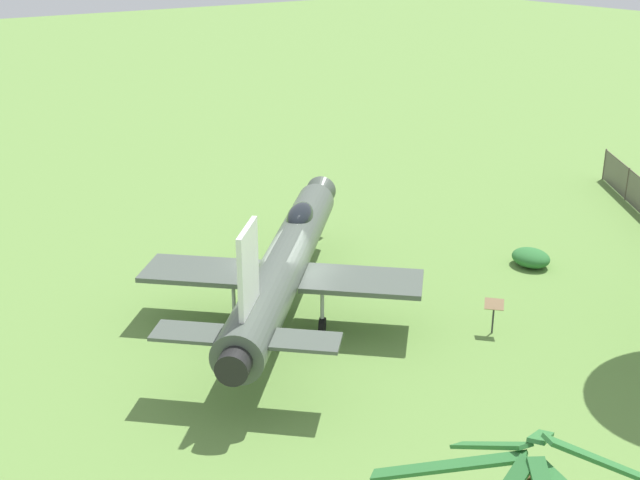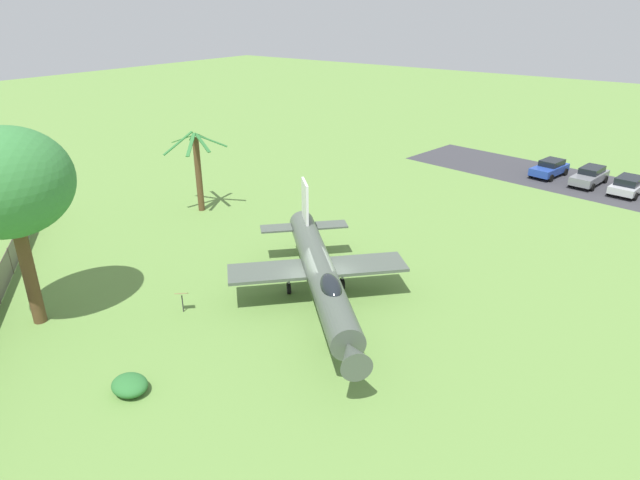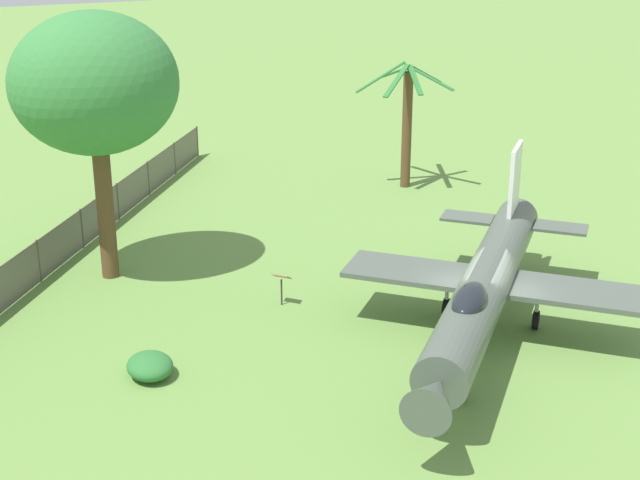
% 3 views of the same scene
% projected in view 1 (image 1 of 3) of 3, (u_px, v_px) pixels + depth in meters
% --- Properties ---
extents(ground_plane, '(200.00, 200.00, 0.00)m').
position_uv_depth(ground_plane, '(286.00, 314.00, 27.20)').
color(ground_plane, '#668E42').
extents(display_jet, '(11.85, 12.17, 4.90)m').
position_uv_depth(display_jet, '(287.00, 258.00, 26.83)').
color(display_jet, '#4C564C').
rests_on(display_jet, ground_plane).
extents(shrub_near_fence, '(1.29, 1.53, 0.67)m').
position_uv_depth(shrub_near_fence, '(531.00, 258.00, 30.92)').
color(shrub_near_fence, '#2D7033').
rests_on(shrub_near_fence, ground_plane).
extents(info_plaque, '(0.70, 0.71, 1.14)m').
position_uv_depth(info_plaque, '(494.00, 309.00, 25.63)').
color(info_plaque, '#333333').
rests_on(info_plaque, ground_plane).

